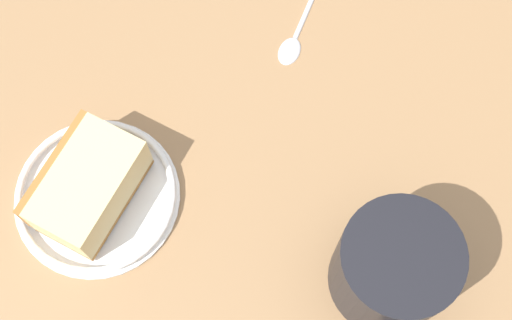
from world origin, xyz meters
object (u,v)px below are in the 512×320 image
(small_plate, at_px, (96,196))
(cake_slice, at_px, (87,186))
(teaspoon, at_px, (297,32))
(tea_mug, at_px, (393,269))

(small_plate, xyz_separation_m, cake_slice, (-0.00, 0.00, 0.02))
(teaspoon, bearing_deg, tea_mug, -117.25)
(small_plate, distance_m, tea_mug, 0.26)
(small_plate, distance_m, cake_slice, 0.02)
(tea_mug, distance_m, teaspoon, 0.25)
(small_plate, bearing_deg, teaspoon, -0.59)
(tea_mug, relative_size, teaspoon, 0.90)
(small_plate, bearing_deg, cake_slice, 108.98)
(small_plate, relative_size, tea_mug, 1.35)
(cake_slice, bearing_deg, small_plate, -71.02)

